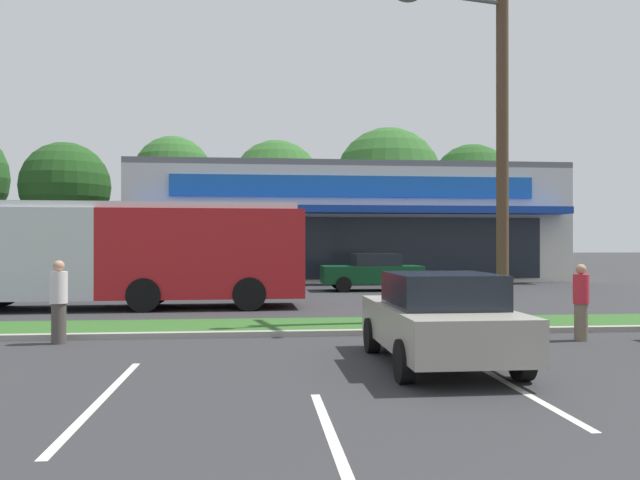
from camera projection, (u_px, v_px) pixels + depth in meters
The scene contains 17 objects.
grass_median at pixel (313, 326), 15.13m from camera, with size 56.00×2.20×0.12m, color #2D5B23.
curb_lip at pixel (318, 333), 13.91m from camera, with size 56.00×0.24×0.12m, color #99968C.
parking_stripe_0 at pixel (102, 398), 8.32m from camera, with size 0.12×4.80×0.01m, color silver.
parking_stripe_1 at pixel (338, 454), 6.14m from camera, with size 0.12×4.80×0.01m, color silver.
parking_stripe_2 at pixel (508, 383), 9.19m from camera, with size 0.12×4.80×0.01m, color silver.
storefront_building at pixel (341, 224), 36.91m from camera, with size 22.59×12.39×6.16m.
tree_left at pixel (65, 186), 45.29m from camera, with size 6.25×6.25×9.16m.
tree_mid_left at pixel (173, 175), 46.52m from camera, with size 5.68×5.68×9.80m.
tree_mid at pixel (276, 186), 43.37m from camera, with size 6.14×6.14×8.99m.
tree_mid_right at pixel (388, 181), 46.41m from camera, with size 7.79×7.79×10.39m.
tree_right at pixel (472, 185), 47.33m from camera, with size 6.01×6.01×9.33m.
utility_pole at pixel (498, 87), 15.79m from camera, with size 3.15×2.37×11.09m.
city_bus at pixel (122, 251), 19.66m from camera, with size 11.25×2.87×3.25m.
car_0 at pixel (439, 318), 10.55m from camera, with size 1.98×4.19×1.54m.
car_2 at pixel (372, 272), 26.93m from camera, with size 4.20×1.90×1.56m.
pedestrian_near_bench at pixel (581, 302), 13.24m from camera, with size 0.32×0.32×1.59m.
pedestrian_by_pole at pixel (59, 302), 12.83m from camera, with size 0.34×0.34×1.68m.
Camera 1 is at (-1.37, -1.07, 2.04)m, focal length 35.79 mm.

